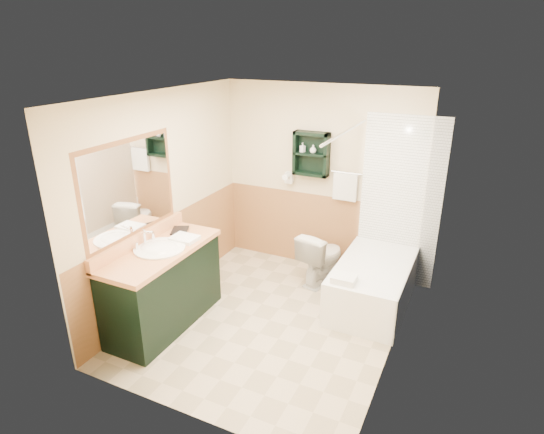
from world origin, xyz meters
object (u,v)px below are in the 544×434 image
Objects in this scene: wall_shelf at (311,154)px; bathtub at (374,282)px; toilet at (322,257)px; soap_bottle_b at (313,150)px; vanity_book at (171,222)px; hair_dryer at (289,178)px; vanity at (163,287)px; soap_bottle_a at (303,150)px.

bathtub is at bearing -27.59° from wall_shelf.
soap_bottle_b reaches higher than toilet.
wall_shelf reaches higher than vanity_book.
bathtub is (1.33, -0.56, -0.94)m from hair_dryer.
bathtub is at bearing -27.96° from soap_bottle_b.
hair_dryer is 1.72m from vanity_book.
soap_bottle_b is (-0.28, 0.33, 1.27)m from toilet.
wall_shelf is 0.37× the size of bathtub.
soap_bottle_a reaches higher than vanity.
soap_bottle_a is (0.19, -0.03, 0.39)m from hair_dryer.
hair_dryer is at bearing 157.06° from bathtub.
toilet is (1.20, 1.59, -0.11)m from vanity.
soap_bottle_b reaches higher than soap_bottle_a.
toilet is at bearing -47.49° from wall_shelf.
soap_bottle_a is (0.78, 1.92, 1.15)m from vanity.
hair_dryer is at bearing 170.80° from soap_bottle_a.
vanity reaches higher than bathtub.
toilet is (0.61, -0.36, -0.86)m from hair_dryer.
vanity is 12.07× the size of soap_bottle_a.
hair_dryer is 0.17× the size of vanity.
wall_shelf is at bearing -33.88° from toilet.
hair_dryer reaches higher than toilet.
vanity is (-0.59, -1.95, -0.76)m from hair_dryer.
soap_bottle_b is at bearing -35.90° from toilet.
hair_dryer is 0.43m from soap_bottle_a.
vanity is 2.37m from soap_bottle_a.
soap_bottle_b is (1.09, 1.50, 0.60)m from vanity_book.
bathtub is 1.83m from soap_bottle_a.
hair_dryer is at bearing 175.24° from wall_shelf.
toilet is at bearing -49.51° from soap_bottle_b.
toilet is at bearing 52.82° from vanity.
vanity is 2.38m from bathtub.
vanity is at bearing -112.15° from soap_bottle_a.
toilet reaches higher than bathtub.
soap_bottle_a is (-0.11, -0.01, 0.04)m from wall_shelf.
bathtub is 2.42m from vanity_book.
vanity is 0.93× the size of bathtub.
toilet is 1.34m from soap_bottle_b.
wall_shelf is at bearing 29.08° from vanity_book.
hair_dryer is 1.72m from bathtub.
bathtub is (1.92, 1.39, -0.18)m from vanity.
vanity_book is at bearing -116.47° from hair_dryer.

